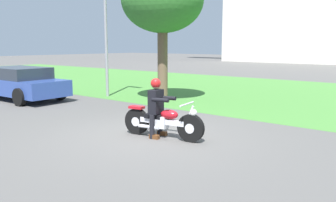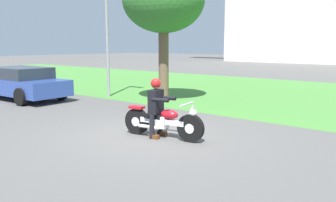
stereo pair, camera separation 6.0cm
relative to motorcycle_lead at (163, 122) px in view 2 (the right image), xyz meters
The scene contains 7 objects.
ground 0.57m from the motorcycle_lead, 165.98° to the right, with size 120.00×120.00×0.00m, color #565451.
grass_verge 9.09m from the motorcycle_lead, 92.53° to the left, with size 60.00×12.00×0.01m, color #478438.
motorcycle_lead is the anchor object (origin of this frame).
rider_lead 0.46m from the motorcycle_lead, behind, with size 0.60×0.52×1.40m.
tree_roadside 6.25m from the motorcycle_lead, 129.83° to the left, with size 3.04×3.04×5.01m.
streetlight_pole 7.64m from the motorcycle_lead, 148.46° to the left, with size 0.96×0.20×5.46m.
car_parked 8.19m from the motorcycle_lead, behind, with size 4.46×2.02×1.28m.
Camera 2 is at (5.56, -6.00, 2.17)m, focal length 37.49 mm.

